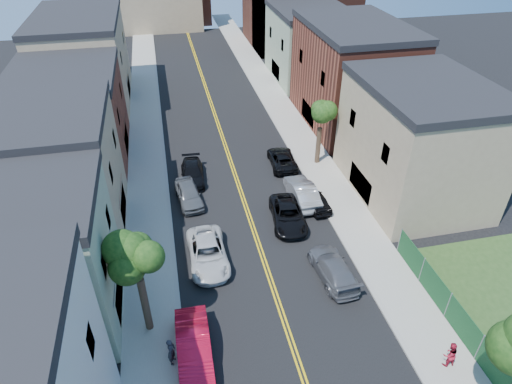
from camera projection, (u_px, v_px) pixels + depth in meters
sidewalk_left at (145, 132)px, 46.98m from camera, size 3.20×100.00×0.15m
sidewalk_right at (288, 118)px, 49.76m from camera, size 3.20×100.00×0.15m
curb_left at (162, 130)px, 47.29m from camera, size 0.30×100.00×0.15m
curb_right at (273, 119)px, 49.46m from camera, size 0.30×100.00×0.15m
bldg_left_palegrn at (26, 269)px, 24.25m from camera, size 9.00×8.00×8.50m
bldg_left_tan_near at (51, 178)px, 31.34m from camera, size 9.00×10.00×9.00m
bldg_left_brick at (71, 119)px, 40.46m from camera, size 9.00×12.00×8.00m
bldg_left_tan_far at (84, 62)px, 51.28m from camera, size 9.00×16.00×9.50m
bldg_right_tan at (417, 144)px, 35.47m from camera, size 9.00×12.00×9.00m
bldg_right_brick at (351, 78)px, 46.43m from camera, size 9.00×14.00×10.00m
bldg_right_palegrn at (309, 46)px, 58.10m from camera, size 9.00×12.00×8.50m
fence_right at (463, 326)px, 24.96m from camera, size 0.04×15.00×1.90m
tree_left_mid at (133, 244)px, 22.40m from camera, size 5.20×5.20×9.29m
tree_right_far at (322, 106)px, 38.51m from camera, size 4.40×4.40×8.03m
red_sedan at (194, 347)px, 24.07m from camera, size 1.89×5.24×1.72m
white_pickup at (208, 253)px, 30.39m from camera, size 2.60×5.57×1.54m
grey_car_left at (189, 194)px, 36.22m from camera, size 2.36×4.76×1.56m
black_car_left at (192, 173)px, 39.01m from camera, size 2.22×4.93×1.40m
grey_car_right at (333, 268)px, 29.22m from camera, size 2.38×5.23×1.48m
black_car_right at (315, 199)px, 35.77m from camera, size 1.95×4.17×1.38m
silver_car_right at (302, 192)px, 36.32m from camera, size 1.91×5.20×1.70m
dark_car_right_far at (282, 159)px, 41.11m from camera, size 2.52×4.97×1.35m
black_suv_lane at (288, 215)px, 33.99m from camera, size 3.01×5.50×1.46m
pedestrian_left at (172, 352)px, 23.64m from camera, size 0.60×0.75×1.78m
pedestrian_right at (450, 354)px, 23.55m from camera, size 0.82×0.64×1.68m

